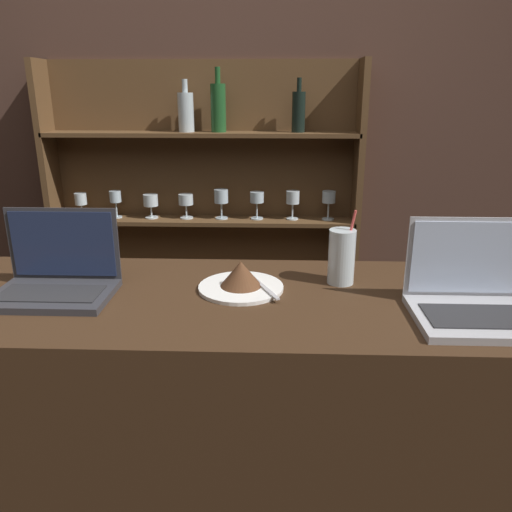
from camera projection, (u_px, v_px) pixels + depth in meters
bar_counter at (171, 458)px, 1.46m from camera, size 2.16×0.59×1.03m
back_wall at (216, 131)px, 2.46m from camera, size 7.00×0.06×2.70m
back_shelf at (207, 226)px, 2.54m from camera, size 1.52×0.18×1.68m
laptop_near at (56, 276)px, 1.29m from camera, size 0.30×0.21×0.21m
laptop_far at (474, 297)px, 1.17m from camera, size 0.29×0.23×0.22m
cake_plate at (241, 279)px, 1.32m from camera, size 0.23×0.23×0.08m
water_glass at (342, 257)px, 1.36m from camera, size 0.07×0.07×0.21m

